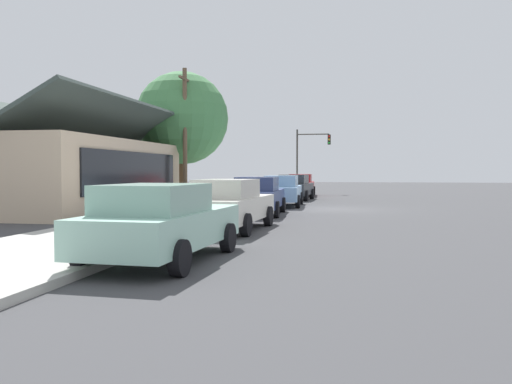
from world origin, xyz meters
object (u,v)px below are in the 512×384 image
at_px(car_navy, 258,195).
at_px(car_skyblue, 282,190).
at_px(car_seafoam, 161,222).
at_px(traffic_light_main, 310,150).
at_px(utility_pole_wooden, 185,133).
at_px(car_ivory, 230,204).
at_px(shade_tree, 182,118).
at_px(fire_hydrant_red, 271,192).
at_px(car_charcoal, 295,187).
at_px(car_cherry, 301,185).

height_order(car_navy, car_skyblue, same).
relative_size(car_seafoam, traffic_light_main, 0.93).
bearing_deg(car_navy, utility_pole_wooden, 35.85).
height_order(car_ivory, car_skyblue, same).
bearing_deg(shade_tree, fire_hydrant_red, -58.44).
relative_size(car_seafoam, shade_tree, 0.63).
xyz_separation_m(car_skyblue, car_charcoal, (5.96, 0.00, -0.00)).
xyz_separation_m(car_skyblue, car_cherry, (11.31, 0.15, -0.00)).
bearing_deg(car_navy, car_seafoam, 177.87).
bearing_deg(car_charcoal, utility_pole_wooden, 134.56).
xyz_separation_m(car_ivory, car_skyblue, (11.56, -0.07, 0.00)).
xyz_separation_m(car_navy, car_cherry, (16.97, -0.09, -0.00)).
distance_m(car_charcoal, utility_pole_wooden, 8.05).
bearing_deg(car_charcoal, car_seafoam, -177.02).
relative_size(car_skyblue, shade_tree, 0.64).
xyz_separation_m(shade_tree, traffic_light_main, (13.08, -6.59, -1.48)).
bearing_deg(car_cherry, car_ivory, 177.90).
xyz_separation_m(car_ivory, shade_tree, (14.97, 6.44, 4.16)).
bearing_deg(car_charcoal, fire_hydrant_red, 76.53).
bearing_deg(fire_hydrant_red, shade_tree, 121.56).
relative_size(car_navy, car_skyblue, 0.98).
distance_m(car_ivory, car_skyblue, 11.56).
height_order(car_ivory, shade_tree, shade_tree).
xyz_separation_m(car_charcoal, shade_tree, (-2.55, 6.51, 4.16)).
relative_size(shade_tree, utility_pole_wooden, 1.03).
bearing_deg(car_ivory, car_skyblue, 2.60).
xyz_separation_m(car_navy, traffic_light_main, (22.14, -0.31, 2.68)).
distance_m(shade_tree, fire_hydrant_red, 7.32).
bearing_deg(traffic_light_main, car_ivory, 179.69).
distance_m(car_cherry, traffic_light_main, 5.83).
bearing_deg(car_skyblue, car_navy, 174.72).
xyz_separation_m(car_seafoam, car_ivory, (5.86, -0.06, -0.00)).
bearing_deg(fire_hydrant_red, utility_pole_wooden, 143.32).
height_order(car_ivory, car_charcoal, same).
relative_size(car_ivory, traffic_light_main, 0.95).
relative_size(car_seafoam, utility_pole_wooden, 0.65).
distance_m(shade_tree, utility_pole_wooden, 2.73).
bearing_deg(car_seafoam, traffic_light_main, 2.86).
distance_m(car_cherry, fire_hydrant_red, 5.09).
relative_size(car_charcoal, shade_tree, 0.57).
distance_m(car_navy, car_cherry, 16.97).
height_order(car_cherry, traffic_light_main, traffic_light_main).
xyz_separation_m(shade_tree, utility_pole_wooden, (-2.34, -0.93, -1.04)).
height_order(car_navy, utility_pole_wooden, utility_pole_wooden).
bearing_deg(shade_tree, car_ivory, -156.72).
bearing_deg(car_skyblue, shade_tree, 59.48).
xyz_separation_m(car_navy, fire_hydrant_red, (12.09, 1.35, -0.32)).
distance_m(car_ivory, traffic_light_main, 28.17).
xyz_separation_m(car_navy, shade_tree, (9.07, 6.28, 4.16)).
bearing_deg(utility_pole_wooden, car_navy, -141.51).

